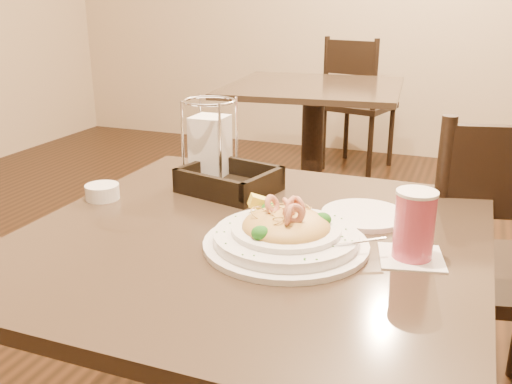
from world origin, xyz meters
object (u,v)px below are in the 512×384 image
(main_table, at_px, (253,334))
(dining_chair_far, at_px, (357,100))
(background_table, at_px, (313,128))
(napkin_caddy, at_px, (210,146))
(bread_basket, at_px, (229,183))
(side_plate, at_px, (364,215))
(butter_ramekin, at_px, (102,192))
(dining_chair_near, at_px, (493,267))
(pasta_bowl, at_px, (286,233))
(drink_glass, at_px, (414,225))

(main_table, relative_size, dining_chair_far, 0.97)
(background_table, height_order, napkin_caddy, napkin_caddy)
(bread_basket, bearing_deg, side_plate, -9.71)
(bread_basket, distance_m, butter_ramekin, 0.30)
(dining_chair_near, xyz_separation_m, side_plate, (-0.29, -0.38, 0.25))
(main_table, bearing_deg, butter_ramekin, 171.16)
(side_plate, bearing_deg, bread_basket, 170.29)
(main_table, xyz_separation_m, side_plate, (0.19, 0.16, 0.24))
(dining_chair_near, bearing_deg, pasta_bowl, 41.89)
(dining_chair_near, xyz_separation_m, pasta_bowl, (-0.40, -0.58, 0.27))
(background_table, distance_m, pasta_bowl, 2.11)
(main_table, relative_size, side_plate, 4.95)
(bread_basket, relative_size, napkin_caddy, 1.17)
(pasta_bowl, height_order, napkin_caddy, napkin_caddy)
(dining_chair_near, relative_size, bread_basket, 3.79)
(main_table, bearing_deg, side_plate, 40.42)
(bread_basket, bearing_deg, dining_chair_near, 26.91)
(dining_chair_far, xyz_separation_m, pasta_bowl, (0.48, -3.01, 0.27))
(dining_chair_near, distance_m, pasta_bowl, 0.75)
(background_table, distance_m, butter_ramekin, 1.94)
(dining_chair_far, relative_size, napkin_caddy, 4.45)
(main_table, distance_m, drink_glass, 0.43)
(bread_basket, bearing_deg, dining_chair_far, 95.09)
(dining_chair_near, bearing_deg, butter_ramekin, 14.78)
(napkin_caddy, bearing_deg, main_table, -51.62)
(bread_basket, relative_size, butter_ramekin, 3.14)
(dining_chair_near, xyz_separation_m, dining_chair_far, (-0.87, 2.43, 0.00))
(background_table, relative_size, dining_chair_near, 1.06)
(main_table, bearing_deg, dining_chair_far, 97.52)
(dining_chair_far, distance_m, side_plate, 2.88)
(background_table, height_order, pasta_bowl, pasta_bowl)
(pasta_bowl, xyz_separation_m, drink_glass, (0.23, 0.04, 0.03))
(background_table, distance_m, side_plate, 1.95)
(pasta_bowl, bearing_deg, bread_basket, 131.39)
(bread_basket, distance_m, napkin_caddy, 0.12)
(main_table, distance_m, pasta_bowl, 0.28)
(dining_chair_near, xyz_separation_m, butter_ramekin, (-0.88, -0.48, 0.26))
(napkin_caddy, height_order, side_plate, napkin_caddy)
(main_table, height_order, side_plate, side_plate)
(side_plate, xyz_separation_m, butter_ramekin, (-0.59, -0.10, 0.01))
(background_table, height_order, dining_chair_near, dining_chair_near)
(background_table, distance_m, napkin_caddy, 1.75)
(side_plate, bearing_deg, dining_chair_near, 52.57)
(side_plate, bearing_deg, background_table, 108.82)
(dining_chair_near, relative_size, napkin_caddy, 4.45)
(dining_chair_near, bearing_deg, napkin_caddy, 5.89)
(butter_ramekin, bearing_deg, dining_chair_near, 28.49)
(main_table, distance_m, napkin_caddy, 0.49)
(dining_chair_far, xyz_separation_m, side_plate, (0.58, -2.81, 0.25))
(dining_chair_far, height_order, bread_basket, dining_chair_far)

